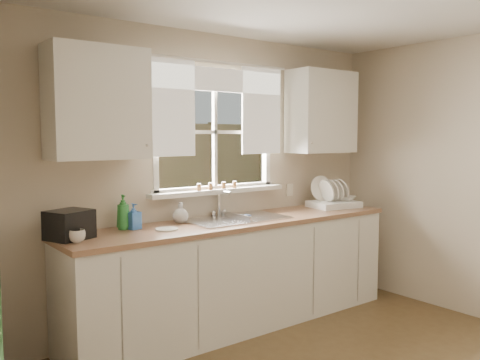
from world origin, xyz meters
TOP-DOWN VIEW (x-y plane):
  - room_walls at (0.00, -0.07)m, footprint 3.62×4.02m
  - window at (0.00, 2.00)m, footprint 1.38×0.16m
  - curtains at (0.00, 1.95)m, footprint 1.50×0.03m
  - base_cabinets at (0.00, 1.68)m, footprint 3.00×0.62m
  - countertop at (0.00, 1.68)m, footprint 3.04×0.65m
  - upper_cabinet_left at (-1.15, 1.82)m, footprint 0.70×0.33m
  - upper_cabinet_right at (1.15, 1.82)m, footprint 0.70×0.33m
  - wall_outlet at (0.88, 1.99)m, footprint 0.08×0.01m
  - sill_jars at (-0.03, 1.94)m, footprint 0.42×0.04m
  - backyard at (0.58, 8.42)m, footprint 20.00×10.00m
  - sink at (0.00, 1.71)m, footprint 0.88×0.52m
  - dish_rack at (1.20, 1.70)m, footprint 0.50×0.41m
  - bowl at (1.33, 1.65)m, footprint 0.25×0.25m
  - soap_bottle_a at (-0.95, 1.86)m, footprint 0.11×0.11m
  - soap_bottle_b at (-0.89, 1.82)m, footprint 0.10×0.11m
  - soap_bottle_c at (-0.46, 1.85)m, footprint 0.15×0.15m
  - saucer at (-0.71, 1.64)m, footprint 0.17×0.17m
  - cup at (-1.40, 1.61)m, footprint 0.12×0.12m
  - black_appliance at (-1.40, 1.75)m, footprint 0.34×0.32m

SIDE VIEW (x-z plane):
  - base_cabinets at x=0.00m, z-range 0.00..0.87m
  - sink at x=0.00m, z-range 0.64..1.04m
  - countertop at x=0.00m, z-range 0.87..0.91m
  - saucer at x=-0.71m, z-range 0.91..0.92m
  - cup at x=-1.40m, z-range 0.91..1.00m
  - dish_rack at x=1.20m, z-range 0.83..1.13m
  - soap_bottle_c at x=-0.46m, z-range 0.91..1.08m
  - bowl at x=1.33m, z-range 0.97..1.02m
  - soap_bottle_b at x=-0.89m, z-range 0.91..1.11m
  - black_appliance at x=-1.40m, z-range 0.91..1.11m
  - soap_bottle_a at x=-0.95m, z-range 0.91..1.17m
  - wall_outlet at x=0.88m, z-range 1.02..1.14m
  - sill_jars at x=-0.03m, z-range 1.15..1.21m
  - room_walls at x=0.00m, z-range -0.01..2.49m
  - window at x=0.00m, z-range 0.95..2.02m
  - upper_cabinet_left at x=-1.15m, z-range 1.45..2.25m
  - upper_cabinet_right at x=1.15m, z-range 1.45..2.25m
  - curtains at x=0.00m, z-range 1.53..2.34m
  - backyard at x=0.58m, z-range 0.40..6.53m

